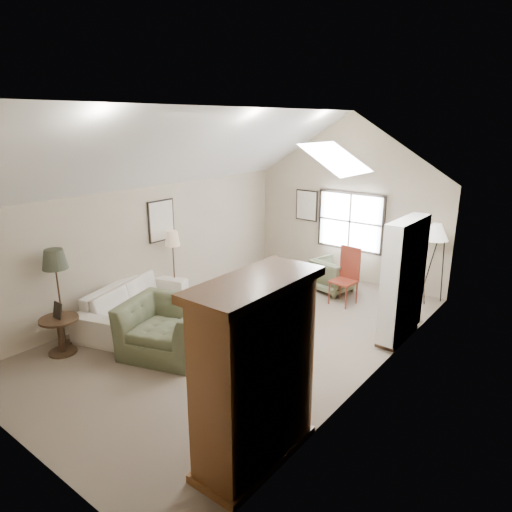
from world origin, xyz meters
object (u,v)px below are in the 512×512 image
Objects in this scene: armchair_far at (334,275)px; armchair_near at (167,328)px; side_table at (61,336)px; coffee_table at (217,336)px; armoire at (255,374)px; side_chair at (344,277)px; sofa at (135,303)px.

armchair_near is at bearing 91.28° from armchair_far.
coffee_table is at bearing 39.85° from side_table.
armoire reaches higher than armchair_far.
side_chair reaches higher than coffee_table.
armchair_near is at bearing 38.76° from side_table.
armchair_far is at bearing 109.77° from armoire.
sofa is at bearing 93.58° from side_table.
side_table is at bearing 166.44° from sofa.
side_table is 5.59m from side_chair.
armchair_far reaches higher than side_table.
side_chair is (0.54, -0.56, 0.23)m from armchair_far.
sofa is 1.60m from side_table.
side_table is (-1.40, -1.12, -0.13)m from armchair_near.
sofa is at bearing 159.90° from armoire.
coffee_table is at bearing -105.09° from sofa.
armoire reaches higher than sofa.
coffee_table is 1.62× the size of side_table.
sofa is 3.99× the size of side_table.
armchair_far is (2.28, 3.83, 0.01)m from sofa.
side_chair is at bearing -57.93° from sofa.
armchair_far is 0.82× the size of coffee_table.
sofa is at bearing -125.73° from side_chair.
side_chair reaches higher than side_table.
armoire is 2.78m from coffee_table.
armchair_near is 1.65× the size of armchair_far.
armoire is 2.99m from armchair_near.
sofa is 3.02× the size of armchair_far.
armchair_near is 1.35× the size of coffee_table.
armoire is 2.13× the size of coffee_table.
sofa reaches higher than side_table.
sofa is at bearing 143.84° from armchair_near.
side_chair is (1.32, 3.75, 0.16)m from armchair_near.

